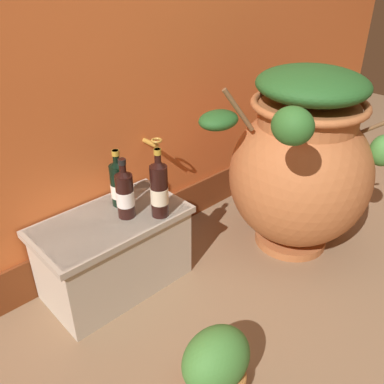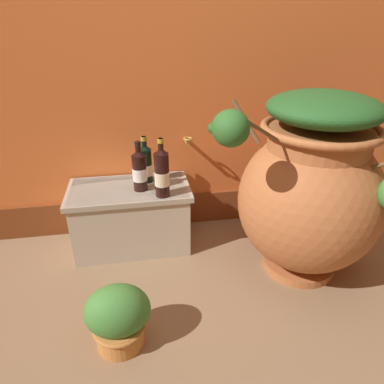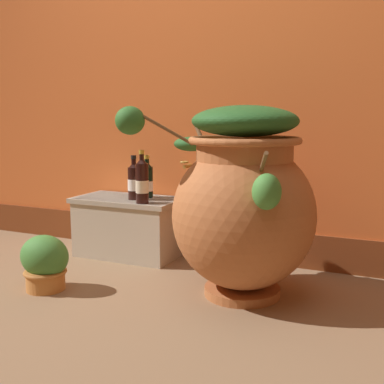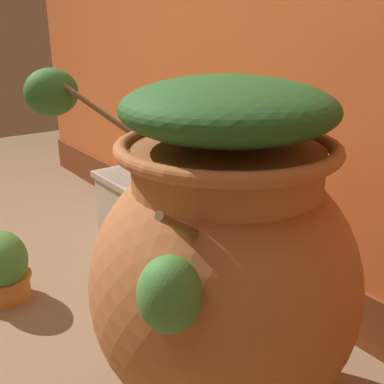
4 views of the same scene
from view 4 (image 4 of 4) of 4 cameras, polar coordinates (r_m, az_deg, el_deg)
terracotta_urn at (r=1.25m, az=3.80°, el=-8.29°), size 0.93×0.73×0.96m
stone_ledge at (r=2.23m, az=-3.95°, el=-3.04°), size 0.69×0.38×0.39m
wine_bottle_left at (r=2.08m, az=-0.94°, el=4.00°), size 0.08×0.08×0.28m
wine_bottle_middle at (r=1.91m, az=-4.45°, el=3.15°), size 0.08×0.08×0.32m
wine_bottle_right at (r=2.06m, az=-3.87°, el=3.89°), size 0.08×0.08×0.28m
potted_shrub at (r=2.06m, az=-22.42°, el=-8.45°), size 0.27×0.23×0.30m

